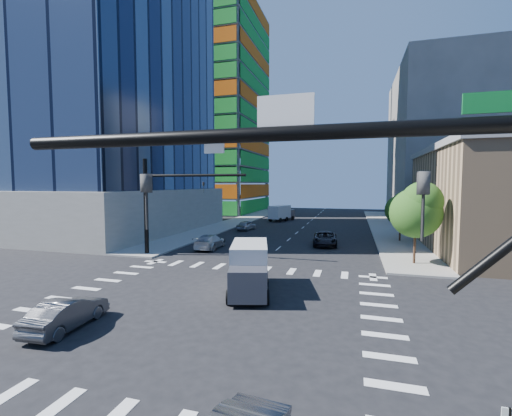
% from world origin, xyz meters
% --- Properties ---
extents(ground, '(160.00, 160.00, 0.00)m').
position_xyz_m(ground, '(0.00, 0.00, 0.00)').
color(ground, black).
rests_on(ground, ground).
extents(road_markings, '(20.00, 20.00, 0.01)m').
position_xyz_m(road_markings, '(0.00, 0.00, 0.01)').
color(road_markings, silver).
rests_on(road_markings, ground).
extents(sidewalk_ne, '(5.00, 60.00, 0.15)m').
position_xyz_m(sidewalk_ne, '(12.50, 40.00, 0.07)').
color(sidewalk_ne, '#999790').
rests_on(sidewalk_ne, ground).
extents(sidewalk_nw, '(5.00, 60.00, 0.15)m').
position_xyz_m(sidewalk_nw, '(-12.50, 40.00, 0.07)').
color(sidewalk_nw, '#999790').
rests_on(sidewalk_nw, ground).
extents(construction_building, '(25.16, 34.50, 70.60)m').
position_xyz_m(construction_building, '(-27.41, 61.93, 24.61)').
color(construction_building, slate).
rests_on(construction_building, ground).
extents(bg_building_ne, '(24.00, 30.00, 28.00)m').
position_xyz_m(bg_building_ne, '(27.00, 55.00, 14.00)').
color(bg_building_ne, slate).
rests_on(bg_building_ne, ground).
extents(signal_mast_nw, '(10.20, 0.40, 9.00)m').
position_xyz_m(signal_mast_nw, '(-10.00, 11.50, 5.49)').
color(signal_mast_nw, black).
rests_on(signal_mast_nw, sidewalk_nw).
extents(tree_south, '(4.16, 4.16, 6.82)m').
position_xyz_m(tree_south, '(12.63, 13.90, 4.69)').
color(tree_south, '#382316').
rests_on(tree_south, sidewalk_ne).
extents(tree_north, '(3.54, 3.52, 5.78)m').
position_xyz_m(tree_north, '(12.93, 25.90, 3.99)').
color(tree_north, '#382316').
rests_on(tree_north, sidewalk_ne).
extents(car_nb_far, '(2.89, 5.59, 1.51)m').
position_xyz_m(car_nb_far, '(4.57, 21.28, 0.75)').
color(car_nb_far, black).
rests_on(car_nb_far, ground).
extents(car_sb_near, '(2.32, 5.25, 1.50)m').
position_xyz_m(car_sb_near, '(-6.88, 15.94, 0.75)').
color(car_sb_near, silver).
rests_on(car_sb_near, ground).
extents(car_sb_mid, '(2.20, 4.35, 1.42)m').
position_xyz_m(car_sb_mid, '(-7.60, 30.80, 0.71)').
color(car_sb_mid, '#A8AAB0').
rests_on(car_sb_mid, ground).
extents(car_sb_cross, '(1.84, 4.43, 1.43)m').
position_xyz_m(car_sb_cross, '(-5.29, -4.26, 0.71)').
color(car_sb_cross, '#414246').
rests_on(car_sb_cross, ground).
extents(box_truck_near, '(3.81, 6.09, 2.97)m').
position_xyz_m(box_truck_near, '(1.37, 3.15, 1.31)').
color(box_truck_near, black).
rests_on(box_truck_near, ground).
extents(box_truck_far, '(4.06, 5.91, 2.85)m').
position_xyz_m(box_truck_far, '(-5.12, 44.77, 1.26)').
color(box_truck_far, black).
rests_on(box_truck_far, ground).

